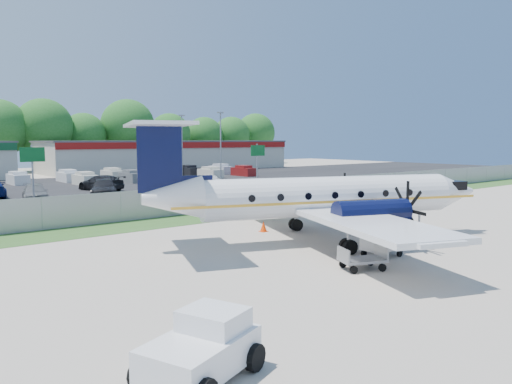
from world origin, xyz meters
TOP-DOWN VIEW (x-y plane):
  - ground at (0.00, 0.00)m, footprint 170.00×170.00m
  - grass_verge at (0.00, 12.00)m, footprint 170.00×4.00m
  - access_road at (0.00, 19.00)m, footprint 170.00×8.00m
  - parking_lot at (0.00, 40.00)m, footprint 170.00×32.00m
  - perimeter_fence at (0.00, 14.00)m, footprint 120.00×0.06m
  - building_east at (26.00, 61.98)m, footprint 44.40×12.40m
  - sign_left at (-8.00, 22.91)m, footprint 1.80×0.26m
  - sign_mid at (3.00, 22.91)m, footprint 1.80×0.26m
  - sign_right at (14.00, 22.91)m, footprint 1.80×0.26m
  - light_pole_ne at (20.00, 38.00)m, footprint 0.90×0.35m
  - light_pole_se at (20.00, 48.00)m, footprint 0.90×0.35m
  - aircraft at (0.69, 1.32)m, footprint 20.10×19.55m
  - pushback_tug at (-12.75, -7.72)m, footprint 3.14×2.74m
  - baggage_cart_near at (0.15, -3.05)m, footprint 1.89×1.16m
  - baggage_cart_far at (-2.38, -3.95)m, footprint 2.13×1.75m
  - cone_port_wing at (4.69, -3.85)m, footprint 0.41×0.41m
  - cone_starboard_wing at (-0.00, 5.30)m, footprint 0.44×0.44m
  - road_car_mid at (2.41, 20.01)m, footprint 5.61×2.84m
  - road_car_east at (29.59, 17.49)m, footprint 4.29×2.94m
  - parked_car_b at (-6.13, 29.51)m, footprint 3.01×5.27m
  - parked_car_c at (-0.08, 28.82)m, footprint 4.44×6.20m
  - parked_car_d at (6.18, 28.22)m, footprint 2.12×4.93m
  - parked_car_e at (12.92, 29.83)m, footprint 3.10×5.08m
  - parked_car_g at (1.93, 34.51)m, footprint 3.75×6.16m
  - far_parking_rows at (0.00, 45.00)m, footprint 56.00×10.00m

SIDE VIEW (x-z plane):
  - ground at x=0.00m, z-range 0.00..0.00m
  - road_car_mid at x=2.41m, z-range -0.78..0.78m
  - road_car_east at x=29.59m, z-range -0.67..0.67m
  - parked_car_b at x=-6.13m, z-range -0.72..0.72m
  - parked_car_c at x=-0.08m, z-range -0.83..0.83m
  - parked_car_d at x=6.18m, z-range -0.79..0.79m
  - parked_car_e at x=12.92m, z-range -0.69..0.69m
  - parked_car_g at x=1.93m, z-range -0.83..0.83m
  - far_parking_rows at x=0.00m, z-range -0.80..0.80m
  - grass_verge at x=0.00m, z-range 0.00..0.02m
  - access_road at x=0.00m, z-range 0.00..0.02m
  - parking_lot at x=0.00m, z-range 0.00..0.02m
  - cone_port_wing at x=4.69m, z-range -0.02..0.56m
  - cone_starboard_wing at x=0.00m, z-range -0.02..0.60m
  - baggage_cart_far at x=-2.38m, z-range -0.03..0.94m
  - baggage_cart_near at x=0.15m, z-range -0.03..0.95m
  - pushback_tug at x=-12.75m, z-range -0.03..1.45m
  - perimeter_fence at x=0.00m, z-range 0.01..2.00m
  - aircraft at x=0.69m, z-range -0.71..5.49m
  - building_east at x=26.00m, z-range 0.01..5.25m
  - sign_left at x=-8.00m, z-range 1.11..6.11m
  - sign_mid at x=3.00m, z-range 1.11..6.11m
  - sign_right at x=14.00m, z-range 1.11..6.11m
  - light_pole_ne at x=20.00m, z-range 0.69..9.78m
  - light_pole_se at x=20.00m, z-range 0.69..9.78m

